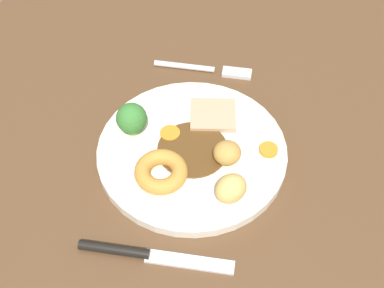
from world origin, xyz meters
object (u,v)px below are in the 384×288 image
object	(u,v)px
carrot_coin_front	(170,133)
fork	(206,69)
meat_slice_main	(213,115)
broccoli_floret	(132,119)
roast_potato_left	(227,152)
roast_potato_right	(231,188)
dinner_plate	(192,152)
yorkshire_pudding	(161,172)
carrot_coin_back	(269,150)
knife	(142,254)

from	to	relation	value
carrot_coin_front	fork	distance (cm)	15.12
meat_slice_main	carrot_coin_front	bearing A→B (deg)	-52.55
meat_slice_main	broccoli_floret	distance (cm)	11.60
roast_potato_left	roast_potato_right	size ratio (longest dim) A/B	0.87
dinner_plate	yorkshire_pudding	distance (cm)	6.27
roast_potato_right	carrot_coin_front	distance (cm)	12.92
dinner_plate	carrot_coin_back	xyz separation A→B (cm)	(-1.22, 10.11, 1.01)
meat_slice_main	carrot_coin_back	bearing A→B (deg)	58.77
meat_slice_main	fork	bearing A→B (deg)	-166.55
yorkshire_pudding	carrot_coin_back	distance (cm)	14.72
yorkshire_pudding	dinner_plate	bearing A→B (deg)	148.51
roast_potato_left	fork	size ratio (longest dim) A/B	0.24
fork	knife	world-z (taller)	knife
carrot_coin_front	knife	bearing A→B (deg)	-0.03
roast_potato_right	knife	xyz separation A→B (cm)	(9.01, -9.31, -2.74)
roast_potato_right	carrot_coin_back	world-z (taller)	roast_potato_right
carrot_coin_back	knife	xyz separation A→B (cm)	(17.03, -13.50, -1.26)
dinner_plate	meat_slice_main	world-z (taller)	meat_slice_main
yorkshire_pudding	fork	bearing A→B (deg)	173.29
dinner_plate	knife	bearing A→B (deg)	-12.09
knife	roast_potato_left	bearing A→B (deg)	60.65
dinner_plate	fork	bearing A→B (deg)	-178.09
carrot_coin_back	fork	distance (cm)	18.96
dinner_plate	roast_potato_left	xyz separation A→B (cm)	(1.05, 4.79, 2.21)
yorkshire_pudding	fork	size ratio (longest dim) A/B	0.45
roast_potato_left	carrot_coin_back	world-z (taller)	roast_potato_left
meat_slice_main	carrot_coin_back	world-z (taller)	meat_slice_main
roast_potato_left	carrot_coin_front	size ratio (longest dim) A/B	1.33
roast_potato_right	broccoli_floret	distance (cm)	16.69
carrot_coin_front	fork	xyz separation A→B (cm)	(-14.81, 2.82, -1.21)
dinner_plate	fork	size ratio (longest dim) A/B	1.67
dinner_plate	broccoli_floret	distance (cm)	9.25
broccoli_floret	roast_potato_right	bearing A→B (deg)	59.55
knife	carrot_coin_front	bearing A→B (deg)	89.60
fork	yorkshire_pudding	bearing A→B (deg)	-96.44
fork	meat_slice_main	bearing A→B (deg)	-76.28
meat_slice_main	dinner_plate	bearing A→B (deg)	-18.01
yorkshire_pudding	roast_potato_left	distance (cm)	8.94
carrot_coin_front	knife	distance (cm)	17.88
knife	roast_potato_right	bearing A→B (deg)	43.71
carrot_coin_front	carrot_coin_back	distance (cm)	13.52
roast_potato_left	roast_potato_right	xyz separation A→B (cm)	(5.75, 1.13, 0.28)
roast_potato_right	carrot_coin_back	xyz separation A→B (cm)	(-8.02, 4.19, -1.48)
meat_slice_main	fork	distance (cm)	11.09
yorkshire_pudding	carrot_coin_back	xyz separation A→B (cm)	(-6.36, 13.26, -0.72)
roast_potato_left	carrot_coin_front	bearing A→B (deg)	-110.62
roast_potato_left	fork	distance (cm)	18.84
meat_slice_main	knife	distance (cm)	22.65
roast_potato_left	broccoli_floret	bearing A→B (deg)	-101.51
meat_slice_main	broccoli_floret	size ratio (longest dim) A/B	1.29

